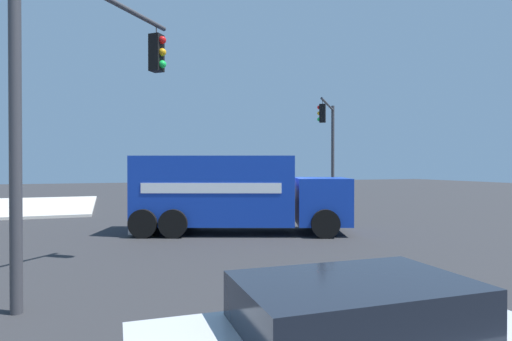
{
  "coord_description": "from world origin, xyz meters",
  "views": [
    {
      "loc": [
        -15.3,
        6.12,
        2.5
      ],
      "look_at": [
        -0.35,
        0.75,
        2.33
      ],
      "focal_mm": 29.49,
      "sensor_mm": 36.0,
      "label": 1
    }
  ],
  "objects_px": {
    "traffic_light_primary": "(77,80)",
    "traffic_light_secondary": "(329,138)",
    "delivery_truck": "(234,193)",
    "pickup_white": "(256,191)"
  },
  "relations": [
    {
      "from": "pickup_white",
      "to": "traffic_light_primary",
      "type": "bearing_deg",
      "value": 150.6
    },
    {
      "from": "traffic_light_primary",
      "to": "traffic_light_secondary",
      "type": "bearing_deg",
      "value": -45.68
    },
    {
      "from": "delivery_truck",
      "to": "traffic_light_primary",
      "type": "relative_size",
      "value": 1.29
    },
    {
      "from": "traffic_light_primary",
      "to": "traffic_light_secondary",
      "type": "distance_m",
      "value": 17.93
    },
    {
      "from": "delivery_truck",
      "to": "pickup_white",
      "type": "xyz_separation_m",
      "value": [
        12.6,
        -5.45,
        -0.76
      ]
    },
    {
      "from": "delivery_truck",
      "to": "traffic_light_secondary",
      "type": "xyz_separation_m",
      "value": [
        6.5,
        -7.79,
        2.61
      ]
    },
    {
      "from": "traffic_light_primary",
      "to": "traffic_light_secondary",
      "type": "relative_size",
      "value": 1.03
    },
    {
      "from": "pickup_white",
      "to": "delivery_truck",
      "type": "bearing_deg",
      "value": 156.6
    },
    {
      "from": "pickup_white",
      "to": "traffic_light_secondary",
      "type": "bearing_deg",
      "value": -159.09
    },
    {
      "from": "traffic_light_secondary",
      "to": "pickup_white",
      "type": "bearing_deg",
      "value": 20.91
    }
  ]
}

